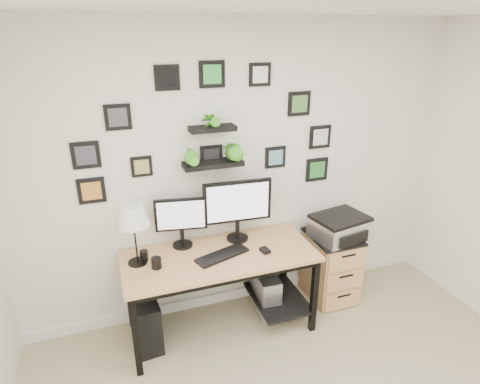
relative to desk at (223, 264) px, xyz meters
name	(u,v)px	position (x,y,z in m)	size (l,w,h in m)	color
room	(243,292)	(0.30, 0.32, -0.58)	(4.00, 4.00, 4.00)	tan
desk	(223,264)	(0.00, 0.00, 0.00)	(1.60, 0.70, 0.75)	tan
monitor_left	(181,219)	(-0.30, 0.20, 0.38)	(0.43, 0.20, 0.44)	black
monitor_right	(238,206)	(0.19, 0.16, 0.45)	(0.60, 0.20, 0.55)	black
keyboard	(222,255)	(-0.02, -0.07, 0.14)	(0.46, 0.15, 0.02)	black
mouse	(265,250)	(0.34, -0.12, 0.14)	(0.06, 0.10, 0.03)	black
table_lamp	(133,217)	(-0.69, 0.06, 0.53)	(0.25, 0.25, 0.51)	black
mug	(156,263)	(-0.56, -0.07, 0.17)	(0.08, 0.08, 0.09)	black
pen_cup	(144,255)	(-0.64, 0.08, 0.17)	(0.07, 0.07, 0.09)	black
pc_tower_black	(145,320)	(-0.69, 0.00, -0.40)	(0.20, 0.44, 0.44)	black
pc_tower_grey	(265,292)	(0.42, 0.05, -0.42)	(0.21, 0.43, 0.41)	gray
file_cabinet	(331,266)	(1.12, 0.06, -0.29)	(0.43, 0.53, 0.67)	tan
printer	(340,227)	(1.15, 0.02, 0.15)	(0.54, 0.46, 0.22)	silver
wall_decor	(215,139)	(0.03, 0.27, 1.03)	(2.23, 0.18, 1.12)	black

